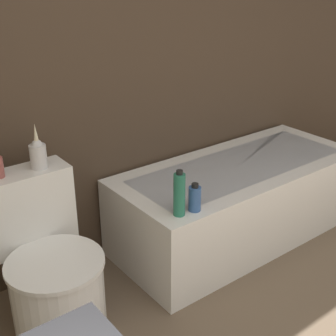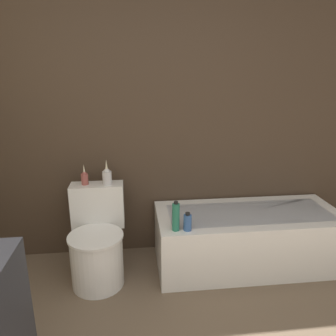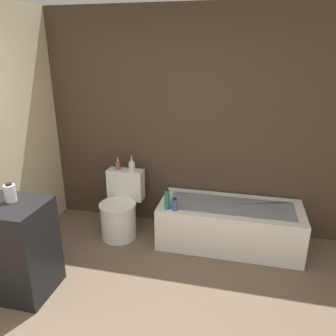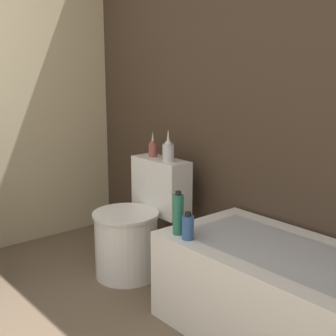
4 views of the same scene
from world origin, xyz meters
name	(u,v)px [view 1 (image 1 of 4)]	position (x,y,z in m)	size (l,w,h in m)	color
wall_back_tiled	(96,29)	(0.00, 2.35, 1.30)	(6.40, 0.06, 2.60)	#423326
bathtub	(238,200)	(0.71, 1.96, 0.25)	(1.58, 0.67, 0.49)	white
toilet	(49,274)	(-0.57, 1.89, 0.32)	(0.44, 0.60, 0.75)	white
vase_silver	(38,153)	(-0.48, 2.09, 0.82)	(0.08, 0.08, 0.21)	silver
shampoo_bottle_tall	(179,194)	(0.04, 1.72, 0.60)	(0.06, 0.06, 0.24)	#267259
shampoo_bottle_short	(195,198)	(0.13, 1.70, 0.56)	(0.06, 0.06, 0.15)	#335999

